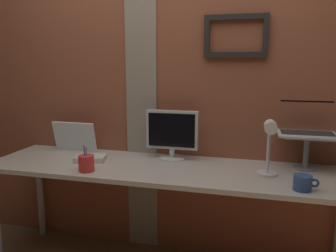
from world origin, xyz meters
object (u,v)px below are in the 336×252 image
at_px(whiteboard_panel, 75,137).
at_px(pen_cup, 86,163).
at_px(desk_lamp, 269,142).
at_px(monitor, 172,133).
at_px(laptop, 307,125).
at_px(coffee_mug, 303,183).

xyz_separation_m(whiteboard_panel, pen_cup, (0.32, -0.42, -0.06)).
relative_size(whiteboard_panel, desk_lamp, 0.97).
xyz_separation_m(monitor, laptop, (0.87, 0.06, 0.09)).
bearing_deg(monitor, desk_lamp, -20.71).
distance_m(monitor, whiteboard_panel, 0.77).
xyz_separation_m(monitor, coffee_mug, (0.80, -0.39, -0.15)).
bearing_deg(whiteboard_panel, desk_lamp, -10.73).
bearing_deg(laptop, monitor, -175.76).
distance_m(laptop, whiteboard_panel, 1.64).
distance_m(whiteboard_panel, desk_lamp, 1.43).
bearing_deg(pen_cup, desk_lamp, 8.00).
height_order(laptop, whiteboard_panel, laptop).
distance_m(monitor, coffee_mug, 0.91).
relative_size(pen_cup, coffee_mug, 1.28).
relative_size(laptop, pen_cup, 2.13).
relative_size(laptop, whiteboard_panel, 1.06).
distance_m(monitor, desk_lamp, 0.68).
xyz_separation_m(monitor, desk_lamp, (0.63, -0.24, 0.03)).
height_order(pen_cup, coffee_mug, pen_cup).
height_order(monitor, whiteboard_panel, monitor).
xyz_separation_m(whiteboard_panel, desk_lamp, (1.40, -0.26, 0.10)).
distance_m(laptop, coffee_mug, 0.51).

